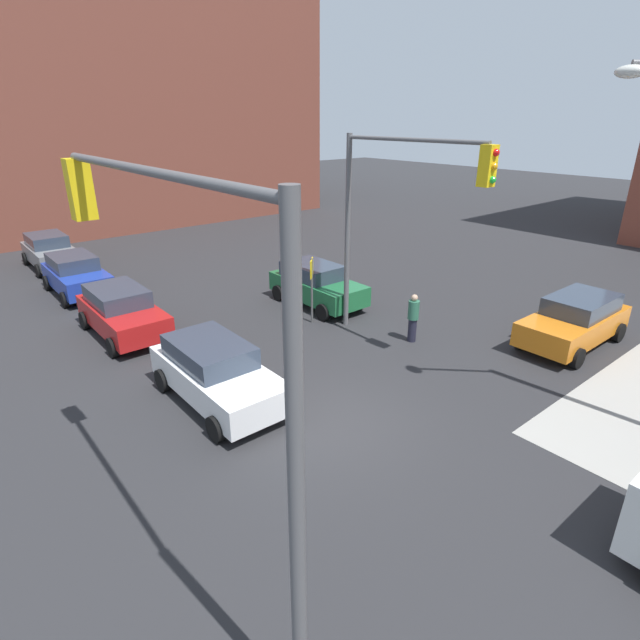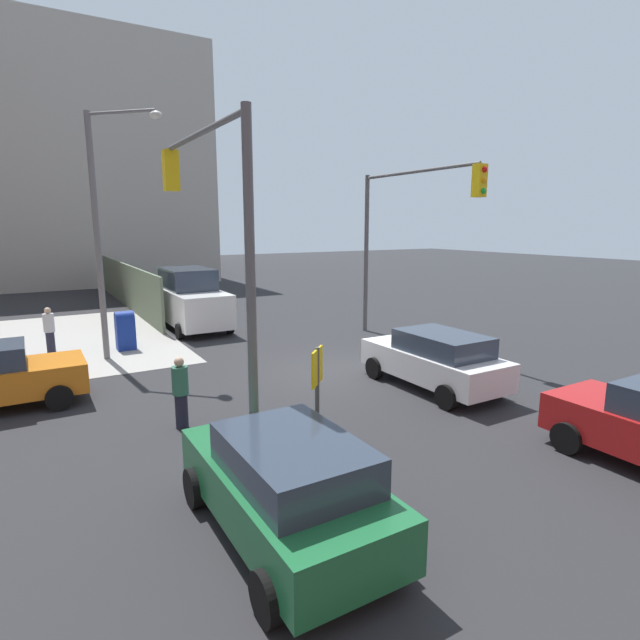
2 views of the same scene
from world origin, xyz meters
name	(u,v)px [view 1 (image 1 of 2)]	position (x,y,z in m)	size (l,w,h in m)	color
ground_plane	(334,424)	(0.00, 0.00, 0.00)	(120.00, 120.00, 0.00)	#28282B
building_brick_west	(90,68)	(-32.00, 5.47, 10.02)	(16.00, 28.00, 20.04)	brown
traffic_signal_nw_corner	(395,201)	(-2.45, 4.50, 4.62)	(5.38, 0.36, 6.50)	#59595B
traffic_signal_se_corner	(179,313)	(2.07, -4.50, 4.68)	(6.28, 0.36, 6.50)	#59595B
warning_sign_two_way	(312,279)	(-5.40, 3.66, 1.64)	(0.48, 0.48, 2.40)	#4C4C4C
sedan_orange	(575,320)	(1.52, 9.08, 0.84)	(2.02, 4.38, 1.62)	orange
sedan_blue	(76,274)	(-14.23, -1.94, 0.84)	(4.07, 2.02, 1.62)	#1E389E
coupe_green	(316,284)	(-6.77, 4.99, 0.84)	(4.13, 2.02, 1.62)	#1E6638
coupe_red	(122,311)	(-8.70, -1.98, 0.84)	(4.23, 2.02, 1.62)	#B21919
hatchback_gray	(50,251)	(-19.21, -1.79, 0.84)	(4.08, 2.02, 1.62)	slate
coupe_white	(216,372)	(-2.80, -1.64, 0.84)	(4.35, 2.02, 1.62)	white
pedestrian_crossing	(413,317)	(-2.00, 5.20, 0.85)	(0.36, 0.36, 1.64)	#2D664C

